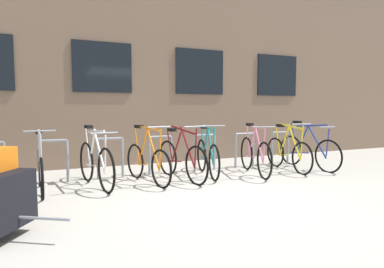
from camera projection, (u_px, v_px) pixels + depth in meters
ground_plane at (214, 196)px, 4.93m from camera, size 42.00×42.00×0.00m
storefront_building at (127, 53)px, 10.53m from camera, size 28.00×6.38×6.28m
bike_rack at (160, 151)px, 6.53m from camera, size 6.51×0.05×0.79m
bicycle_silver at (40, 169)px, 5.18m from camera, size 0.44×1.60×1.04m
bicycle_orange at (147, 161)px, 5.84m from camera, size 0.52×1.64×1.06m
bicycle_yellow at (288, 153)px, 7.00m from camera, size 0.44×1.67×1.06m
bicycle_pink at (255, 154)px, 6.61m from camera, size 0.55×1.72×1.05m
bicycle_white at (95, 163)px, 5.54m from camera, size 0.52×1.75×1.06m
bicycle_teal at (207, 156)px, 6.46m from camera, size 0.47×1.65×1.05m
bicycle_maroon at (181, 159)px, 6.07m from camera, size 0.48×1.74×1.06m
bicycle_blue at (308, 151)px, 7.22m from camera, size 0.44×1.81×1.07m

